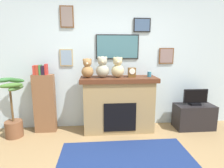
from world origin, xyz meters
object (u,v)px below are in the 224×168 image
at_px(teddy_bear_brown, 118,68).
at_px(tv_stand, 194,116).
at_px(candle_jar, 149,74).
at_px(teddy_bear_grey, 87,69).
at_px(bookshelf, 44,101).
at_px(mantel_clock, 132,72).
at_px(potted_plant, 12,114).
at_px(television, 195,98).
at_px(fireplace, 118,104).
at_px(teddy_bear_tan, 103,68).

bearing_deg(teddy_bear_brown, tv_stand, -1.33).
bearing_deg(candle_jar, teddy_bear_grey, -179.98).
xyz_separation_m(bookshelf, mantel_clock, (1.65, -0.07, 0.54)).
xyz_separation_m(bookshelf, tv_stand, (2.92, -0.10, -0.36)).
bearing_deg(candle_jar, mantel_clock, -179.74).
distance_m(potted_plant, mantel_clock, 2.28).
height_order(potted_plant, television, potted_plant).
xyz_separation_m(fireplace, teddy_bear_tan, (-0.30, -0.02, 0.70)).
relative_size(television, teddy_bear_brown, 1.26).
distance_m(potted_plant, teddy_bear_grey, 1.55).
bearing_deg(tv_stand, television, -90.00).
relative_size(tv_stand, candle_jar, 7.57).
bearing_deg(television, bookshelf, 178.01).
bearing_deg(teddy_bear_grey, candle_jar, 0.02).
bearing_deg(bookshelf, teddy_bear_grey, -4.47).
bearing_deg(potted_plant, television, 1.42).
bearing_deg(fireplace, mantel_clock, -4.51).
bearing_deg(candle_jar, teddy_bear_tan, -179.97).
relative_size(fireplace, teddy_bear_tan, 3.65).
distance_m(television, teddy_bear_brown, 1.65).
distance_m(potted_plant, teddy_bear_tan, 1.81).
height_order(fireplace, tv_stand, fireplace).
distance_m(television, teddy_bear_grey, 2.17).
distance_m(fireplace, teddy_bear_brown, 0.69).
relative_size(bookshelf, candle_jar, 13.23).
bearing_deg(mantel_clock, teddy_bear_tan, 179.89).
bearing_deg(fireplace, potted_plant, -175.83).
relative_size(mantel_clock, teddy_bear_brown, 0.46).
distance_m(fireplace, teddy_bear_grey, 0.89).
bearing_deg(teddy_bear_grey, potted_plant, -174.82).
bearing_deg(bookshelf, television, -1.99).
relative_size(potted_plant, tv_stand, 1.43).
distance_m(fireplace, television, 1.52).
xyz_separation_m(teddy_bear_tan, teddy_bear_brown, (0.28, 0.00, -0.01)).
distance_m(tv_stand, television, 0.39).
relative_size(bookshelf, teddy_bear_grey, 3.66).
height_order(candle_jar, mantel_clock, mantel_clock).
height_order(bookshelf, teddy_bear_grey, teddy_bear_grey).
bearing_deg(bookshelf, teddy_bear_tan, -3.35).
bearing_deg(television, fireplace, 177.92).
xyz_separation_m(fireplace, teddy_bear_grey, (-0.58, -0.02, 0.68)).
relative_size(bookshelf, potted_plant, 1.22).
bearing_deg(candle_jar, fireplace, 178.25).
height_order(bookshelf, tv_stand, bookshelf).
relative_size(television, teddy_bear_grey, 1.35).
bearing_deg(teddy_bear_grey, teddy_bear_tan, -0.01).
xyz_separation_m(fireplace, mantel_clock, (0.24, -0.02, 0.61)).
distance_m(bookshelf, television, 2.92).
relative_size(candle_jar, teddy_bear_brown, 0.26).
xyz_separation_m(television, teddy_bear_tan, (-1.82, 0.04, 0.60)).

